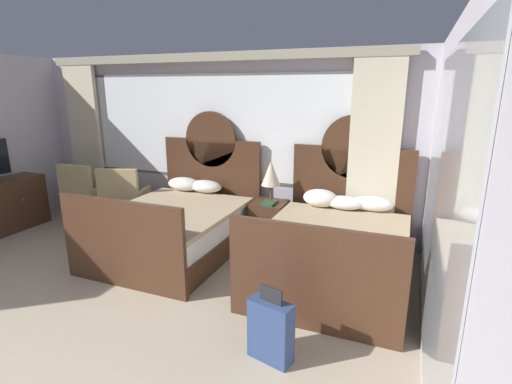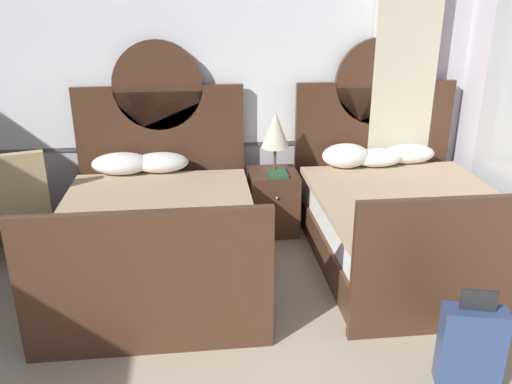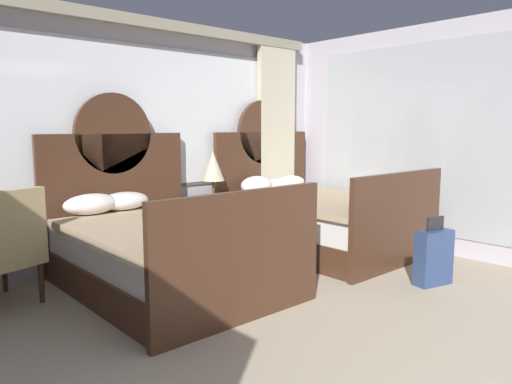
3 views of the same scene
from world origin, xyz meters
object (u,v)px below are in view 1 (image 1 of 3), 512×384
(nightstand_between_beds, at_px, (269,223))
(armchair_by_window_centre, at_px, (85,191))
(suitcase_on_floor, at_px, (271,330))
(book_on_nightstand, at_px, (269,203))
(bed_near_mirror, at_px, (335,247))
(armchair_by_window_left, at_px, (124,196))
(table_lamp_on_nightstand, at_px, (271,174))
(bed_near_window, at_px, (178,224))

(nightstand_between_beds, distance_m, armchair_by_window_centre, 3.21)
(suitcase_on_floor, bearing_deg, book_on_nightstand, 110.61)
(suitcase_on_floor, bearing_deg, bed_near_mirror, 82.77)
(armchair_by_window_left, bearing_deg, nightstand_between_beds, 5.80)
(nightstand_between_beds, xyz_separation_m, table_lamp_on_nightstand, (0.01, 0.01, 0.72))
(bed_near_mirror, xyz_separation_m, suitcase_on_floor, (-0.21, -1.64, -0.11))
(bed_near_window, relative_size, bed_near_mirror, 1.00)
(table_lamp_on_nightstand, relative_size, book_on_nightstand, 2.29)
(nightstand_between_beds, bearing_deg, bed_near_window, -147.00)
(armchair_by_window_left, bearing_deg, book_on_nightstand, 3.53)
(bed_near_window, xyz_separation_m, book_on_nightstand, (1.10, 0.61, 0.26))
(book_on_nightstand, distance_m, armchair_by_window_centre, 3.22)
(armchair_by_window_left, bearing_deg, table_lamp_on_nightstand, 5.92)
(bed_near_mirror, bearing_deg, armchair_by_window_centre, 173.99)
(bed_near_window, distance_m, armchair_by_window_left, 1.39)
(book_on_nightstand, xyz_separation_m, armchair_by_window_centre, (-3.21, -0.15, -0.11))
(table_lamp_on_nightstand, distance_m, suitcase_on_floor, 2.60)
(nightstand_between_beds, xyz_separation_m, armchair_by_window_centre, (-3.19, -0.25, 0.21))
(bed_near_window, bearing_deg, bed_near_mirror, 0.17)
(bed_near_mirror, relative_size, suitcase_on_floor, 3.28)
(armchair_by_window_left, bearing_deg, bed_near_mirror, -7.46)
(bed_near_window, xyz_separation_m, armchair_by_window_centre, (-2.11, 0.45, 0.15))
(nightstand_between_beds, relative_size, suitcase_on_floor, 0.94)
(armchair_by_window_left, xyz_separation_m, suitcase_on_floor, (3.25, -2.09, -0.25))
(bed_near_window, bearing_deg, armchair_by_window_left, 160.61)
(bed_near_mirror, xyz_separation_m, table_lamp_on_nightstand, (-1.06, 0.70, 0.65))
(table_lamp_on_nightstand, xyz_separation_m, armchair_by_window_centre, (-3.20, -0.25, -0.51))
(bed_near_window, relative_size, table_lamp_on_nightstand, 3.64)
(bed_near_mirror, height_order, armchair_by_window_centre, bed_near_mirror)
(nightstand_between_beds, distance_m, table_lamp_on_nightstand, 0.72)
(bed_near_window, distance_m, nightstand_between_beds, 1.29)
(bed_near_mirror, height_order, table_lamp_on_nightstand, bed_near_mirror)
(bed_near_mirror, distance_m, book_on_nightstand, 1.24)
(bed_near_mirror, height_order, book_on_nightstand, bed_near_mirror)
(bed_near_mirror, distance_m, nightstand_between_beds, 1.28)
(nightstand_between_beds, xyz_separation_m, book_on_nightstand, (0.02, -0.09, 0.33))
(nightstand_between_beds, bearing_deg, bed_near_mirror, -32.96)
(armchair_by_window_centre, bearing_deg, nightstand_between_beds, 4.41)
(bed_near_window, xyz_separation_m, armchair_by_window_left, (-1.30, 0.46, 0.15))
(bed_near_window, relative_size, armchair_by_window_centre, 2.16)
(armchair_by_window_left, height_order, suitcase_on_floor, armchair_by_window_left)
(bed_near_window, height_order, bed_near_mirror, same)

